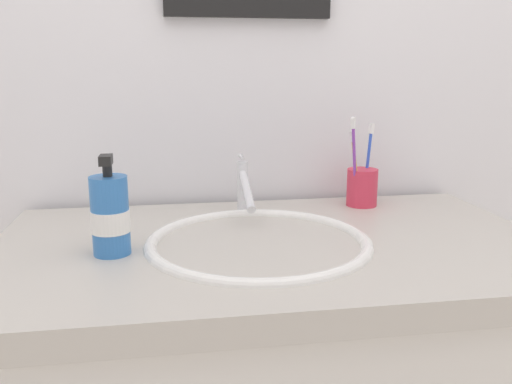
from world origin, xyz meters
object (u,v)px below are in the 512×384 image
toothbrush_yellow (355,163)px  toothbrush_blue (368,158)px  toothbrush_purple (354,157)px  soap_dispenser (110,216)px  faucet (244,188)px  toothbrush_cup (362,187)px

toothbrush_yellow → toothbrush_blue: bearing=37.2°
toothbrush_purple → toothbrush_yellow: toothbrush_purple is taller
toothbrush_yellow → soap_dispenser: size_ratio=1.00×
faucet → toothbrush_yellow: toothbrush_yellow is taller
toothbrush_cup → toothbrush_purple: 0.09m
toothbrush_blue → soap_dispenser: 0.63m
toothbrush_cup → soap_dispenser: size_ratio=0.49×
toothbrush_purple → soap_dispenser: (-0.51, -0.23, -0.05)m
toothbrush_purple → toothbrush_yellow: (0.01, 0.01, -0.02)m
faucet → toothbrush_cup: (0.28, 0.05, -0.02)m
faucet → toothbrush_cup: bearing=9.0°
toothbrush_yellow → soap_dispenser: toothbrush_yellow is taller
toothbrush_cup → soap_dispenser: (-0.54, -0.25, 0.03)m
toothbrush_purple → soap_dispenser: toothbrush_purple is taller
toothbrush_cup → toothbrush_yellow: size_ratio=0.49×
faucet → toothbrush_blue: (0.30, 0.06, 0.05)m
toothbrush_cup → toothbrush_blue: (0.02, 0.02, 0.07)m
faucet → toothbrush_purple: size_ratio=0.84×
faucet → toothbrush_cup: size_ratio=2.00×
toothbrush_blue → faucet: bearing=-168.4°
toothbrush_purple → soap_dispenser: bearing=-156.2°
toothbrush_blue → toothbrush_purple: bearing=-138.8°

